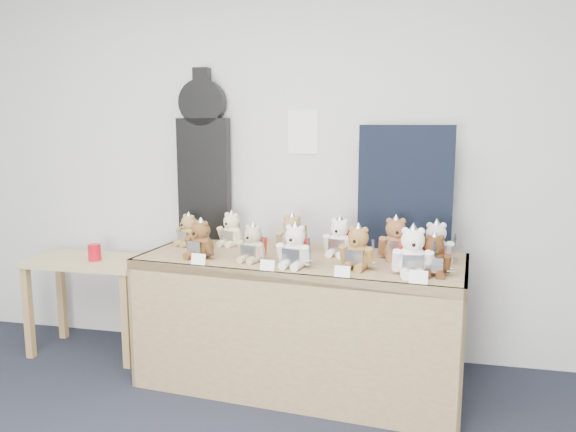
% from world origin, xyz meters
% --- Properties ---
extents(room_shell, '(6.00, 6.00, 6.00)m').
position_xyz_m(room_shell, '(0.24, 2.49, 1.57)').
color(room_shell, white).
rests_on(room_shell, floor).
extents(display_table, '(2.03, 1.00, 0.82)m').
position_xyz_m(display_table, '(0.33, 1.90, 0.64)').
color(display_table, olive).
rests_on(display_table, floor).
extents(side_table, '(0.83, 0.46, 0.69)m').
position_xyz_m(side_table, '(-1.21, 2.11, 0.57)').
color(side_table, tan).
rests_on(side_table, floor).
extents(guitar_case, '(0.36, 0.12, 1.18)m').
position_xyz_m(guitar_case, '(-0.44, 2.38, 1.40)').
color(guitar_case, black).
rests_on(guitar_case, display_table).
extents(navy_board, '(0.60, 0.11, 0.80)m').
position_xyz_m(navy_board, '(0.94, 2.29, 1.22)').
color(navy_board, black).
rests_on(navy_board, display_table).
extents(red_cup, '(0.09, 0.09, 0.12)m').
position_xyz_m(red_cup, '(-1.14, 2.06, 0.75)').
color(red_cup, red).
rests_on(red_cup, side_table).
extents(teddy_front_far_left, '(0.21, 0.21, 0.26)m').
position_xyz_m(teddy_front_far_left, '(-0.25, 1.81, 0.92)').
color(teddy_front_far_left, brown).
rests_on(teddy_front_far_left, display_table).
extents(teddy_front_left, '(0.20, 0.19, 0.25)m').
position_xyz_m(teddy_front_left, '(0.08, 1.80, 0.92)').
color(teddy_front_left, tan).
rests_on(teddy_front_left, display_table).
extents(teddy_front_centre, '(0.23, 0.20, 0.28)m').
position_xyz_m(teddy_front_centre, '(0.35, 1.73, 0.93)').
color(teddy_front_centre, white).
rests_on(teddy_front_centre, display_table).
extents(teddy_front_right, '(0.23, 0.20, 0.28)m').
position_xyz_m(teddy_front_right, '(0.70, 1.76, 0.93)').
color(teddy_front_right, olive).
rests_on(teddy_front_right, display_table).
extents(teddy_front_far_right, '(0.25, 0.21, 0.30)m').
position_xyz_m(teddy_front_far_right, '(1.00, 1.69, 0.94)').
color(teddy_front_far_right, white).
rests_on(teddy_front_far_right, display_table).
extents(teddy_front_end, '(0.21, 0.17, 0.25)m').
position_xyz_m(teddy_front_end, '(1.12, 1.72, 0.92)').
color(teddy_front_end, '#50321B').
rests_on(teddy_front_end, display_table).
extents(teddy_back_left, '(0.21, 0.19, 0.25)m').
position_xyz_m(teddy_back_left, '(-0.19, 2.19, 0.92)').
color(teddy_back_left, beige).
rests_on(teddy_back_left, display_table).
extents(teddy_back_centre_left, '(0.22, 0.17, 0.27)m').
position_xyz_m(teddy_back_centre_left, '(0.25, 2.10, 0.92)').
color(teddy_back_centre_left, '#9C804E').
rests_on(teddy_back_centre_left, display_table).
extents(teddy_back_centre_right, '(0.22, 0.20, 0.27)m').
position_xyz_m(teddy_back_centre_right, '(0.56, 2.06, 0.92)').
color(teddy_back_centre_right, white).
rests_on(teddy_back_centre_right, display_table).
extents(teddy_back_right, '(0.24, 0.20, 0.29)m').
position_xyz_m(teddy_back_right, '(0.90, 2.05, 0.93)').
color(teddy_back_right, brown).
rests_on(teddy_back_right, display_table).
extents(teddy_back_end, '(0.23, 0.19, 0.28)m').
position_xyz_m(teddy_back_end, '(1.13, 1.99, 0.93)').
color(teddy_back_end, silver).
rests_on(teddy_back_end, display_table).
extents(teddy_back_far_left, '(0.19, 0.19, 0.24)m').
position_xyz_m(teddy_back_far_left, '(-0.47, 2.12, 0.91)').
color(teddy_back_far_left, '#9C7D48').
rests_on(teddy_back_far_left, display_table).
extents(entry_card_a, '(0.09, 0.03, 0.06)m').
position_xyz_m(entry_card_a, '(-0.20, 1.64, 0.85)').
color(entry_card_a, white).
rests_on(entry_card_a, display_table).
extents(entry_card_b, '(0.09, 0.03, 0.06)m').
position_xyz_m(entry_card_b, '(0.22, 1.60, 0.85)').
color(entry_card_b, white).
rests_on(entry_card_b, display_table).
extents(entry_card_c, '(0.09, 0.03, 0.06)m').
position_xyz_m(entry_card_c, '(0.64, 1.55, 0.85)').
color(entry_card_c, white).
rests_on(entry_card_c, display_table).
extents(entry_card_d, '(0.10, 0.03, 0.07)m').
position_xyz_m(entry_card_d, '(1.04, 1.52, 0.85)').
color(entry_card_d, white).
rests_on(entry_card_d, display_table).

